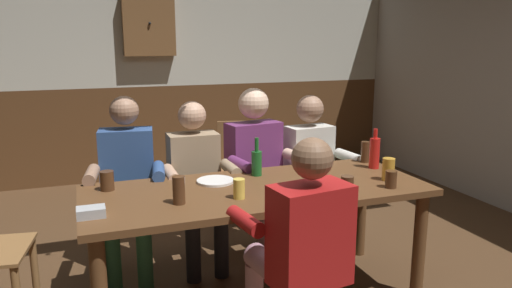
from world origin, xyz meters
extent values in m
cube|color=beige|center=(0.00, 2.97, 1.76)|extent=(5.54, 0.12, 1.38)
cube|color=brown|center=(0.00, 2.97, 0.53)|extent=(5.54, 0.12, 1.07)
cube|color=brown|center=(0.00, -0.07, 0.71)|extent=(2.05, 0.83, 0.04)
cylinder|color=brown|center=(0.95, -0.40, 0.34)|extent=(0.08, 0.08, 0.69)
cylinder|color=brown|center=(-0.95, 0.27, 0.34)|extent=(0.08, 0.08, 0.69)
cylinder|color=brown|center=(0.95, 0.27, 0.34)|extent=(0.08, 0.08, 0.69)
cube|color=#2D4C84|center=(-0.69, 0.65, 0.73)|extent=(0.38, 0.25, 0.54)
sphere|color=#9E755B|center=(-0.69, 0.65, 1.13)|extent=(0.20, 0.20, 0.20)
cylinder|color=#33724C|center=(-0.62, 0.48, 0.48)|extent=(0.19, 0.44, 0.13)
cylinder|color=#33724C|center=(-0.81, 0.50, 0.48)|extent=(0.19, 0.44, 0.13)
cylinder|color=#33724C|center=(-0.65, 0.27, 0.21)|extent=(0.10, 0.10, 0.42)
cylinder|color=#33724C|center=(-0.84, 0.30, 0.21)|extent=(0.10, 0.10, 0.42)
cylinder|color=#2D4C84|center=(-0.52, 0.38, 0.76)|extent=(0.12, 0.29, 0.08)
cylinder|color=#9E755B|center=(-0.93, 0.44, 0.76)|extent=(0.12, 0.29, 0.08)
cube|color=#997F60|center=(-0.23, 0.65, 0.70)|extent=(0.35, 0.22, 0.48)
sphere|color=tan|center=(-0.23, 0.65, 1.07)|extent=(0.20, 0.20, 0.20)
cylinder|color=black|center=(-0.13, 0.49, 0.48)|extent=(0.13, 0.42, 0.13)
cylinder|color=black|center=(-0.33, 0.49, 0.48)|extent=(0.13, 0.42, 0.13)
cylinder|color=black|center=(-0.13, 0.28, 0.21)|extent=(0.10, 0.10, 0.42)
cylinder|color=black|center=(-0.33, 0.28, 0.21)|extent=(0.10, 0.10, 0.42)
cylinder|color=#997F60|center=(-0.02, 0.40, 0.73)|extent=(0.08, 0.28, 0.08)
cylinder|color=tan|center=(-0.44, 0.40, 0.73)|extent=(0.08, 0.28, 0.08)
cube|color=#6B2D66|center=(0.23, 0.65, 0.73)|extent=(0.43, 0.26, 0.53)
sphere|color=beige|center=(0.23, 0.65, 1.14)|extent=(0.23, 0.23, 0.23)
cylinder|color=#B78493|center=(0.37, 0.51, 0.48)|extent=(0.19, 0.43, 0.13)
cylinder|color=#B78493|center=(0.15, 0.48, 0.48)|extent=(0.19, 0.43, 0.13)
cylinder|color=#B78493|center=(0.40, 0.31, 0.21)|extent=(0.10, 0.10, 0.42)
cylinder|color=#B78493|center=(0.18, 0.27, 0.21)|extent=(0.10, 0.10, 0.42)
cylinder|color=beige|center=(0.50, 0.45, 0.75)|extent=(0.12, 0.29, 0.08)
cylinder|color=#6B2D66|center=(0.04, 0.37, 0.75)|extent=(0.12, 0.29, 0.08)
cube|color=silver|center=(0.69, 0.65, 0.70)|extent=(0.37, 0.23, 0.48)
sphere|color=#9E755B|center=(0.69, 0.65, 1.07)|extent=(0.21, 0.21, 0.21)
cylinder|color=#33724C|center=(0.81, 0.50, 0.48)|extent=(0.17, 0.44, 0.13)
cylinder|color=#33724C|center=(0.61, 0.48, 0.48)|extent=(0.17, 0.44, 0.13)
cylinder|color=#33724C|center=(0.83, 0.28, 0.21)|extent=(0.10, 0.10, 0.42)
cylinder|color=#33724C|center=(0.63, 0.26, 0.21)|extent=(0.10, 0.10, 0.42)
cylinder|color=silver|center=(0.92, 0.43, 0.72)|extent=(0.11, 0.29, 0.08)
cylinder|color=silver|center=(0.51, 0.39, 0.72)|extent=(0.11, 0.29, 0.08)
cube|color=#AD1919|center=(0.00, -0.78, 0.70)|extent=(0.40, 0.27, 0.49)
sphere|color=brown|center=(0.00, -0.78, 1.08)|extent=(0.19, 0.19, 0.19)
cylinder|color=#B78493|center=(-0.12, -0.64, 0.48)|extent=(0.19, 0.44, 0.13)
cylinder|color=#B78493|center=(0.08, -0.61, 0.48)|extent=(0.19, 0.44, 0.13)
cylinder|color=#AD1919|center=(-0.25, -0.57, 0.73)|extent=(0.12, 0.29, 0.08)
cylinder|color=#AD1919|center=(0.18, -0.51, 0.73)|extent=(0.12, 0.29, 0.08)
cylinder|color=brown|center=(-1.30, 0.32, 0.22)|extent=(0.04, 0.04, 0.44)
cube|color=brown|center=(0.31, 1.19, 0.45)|extent=(0.53, 0.53, 0.02)
cube|color=brown|center=(0.36, 1.39, 0.67)|extent=(0.39, 0.12, 0.42)
cylinder|color=brown|center=(0.45, 0.96, 0.22)|extent=(0.04, 0.04, 0.44)
cylinder|color=brown|center=(0.08, 1.06, 0.22)|extent=(0.04, 0.04, 0.44)
cylinder|color=brown|center=(0.54, 1.33, 0.22)|extent=(0.04, 0.04, 0.44)
cylinder|color=brown|center=(0.18, 1.42, 0.22)|extent=(0.04, 0.04, 0.44)
cube|color=#B2B7BC|center=(-0.96, -0.25, 0.75)|extent=(0.14, 0.10, 0.05)
cylinder|color=white|center=(-0.21, 0.12, 0.74)|extent=(0.23, 0.23, 0.01)
cylinder|color=#195923|center=(0.08, 0.18, 0.81)|extent=(0.07, 0.07, 0.16)
cylinder|color=#195923|center=(0.08, 0.18, 0.93)|extent=(0.03, 0.03, 0.09)
cylinder|color=red|center=(0.91, 0.07, 0.83)|extent=(0.07, 0.07, 0.21)
cylinder|color=red|center=(0.91, 0.07, 0.97)|extent=(0.03, 0.03, 0.07)
cylinder|color=#E5C64C|center=(0.55, 0.19, 0.78)|extent=(0.08, 0.08, 0.10)
cylinder|color=#4C2D19|center=(-0.85, 0.18, 0.79)|extent=(0.08, 0.08, 0.12)
cylinder|color=gold|center=(0.82, -0.21, 0.80)|extent=(0.08, 0.08, 0.14)
cylinder|color=#4C2D19|center=(0.75, -0.35, 0.78)|extent=(0.07, 0.07, 0.10)
cylinder|color=#4C2D19|center=(0.42, -0.40, 0.79)|extent=(0.07, 0.07, 0.12)
cylinder|color=#4C2D19|center=(0.94, 0.23, 0.80)|extent=(0.06, 0.06, 0.15)
cylinder|color=#E5C64C|center=(-0.17, -0.23, 0.79)|extent=(0.07, 0.07, 0.11)
cylinder|color=#4C2D19|center=(-0.50, -0.20, 0.81)|extent=(0.07, 0.07, 0.15)
cube|color=brown|center=(-0.20, 2.84, 1.76)|extent=(0.56, 0.12, 0.70)
sphere|color=black|center=(-0.20, 2.77, 1.76)|extent=(0.03, 0.03, 0.03)
camera|label=1|loc=(-0.97, -2.71, 1.61)|focal=34.30mm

